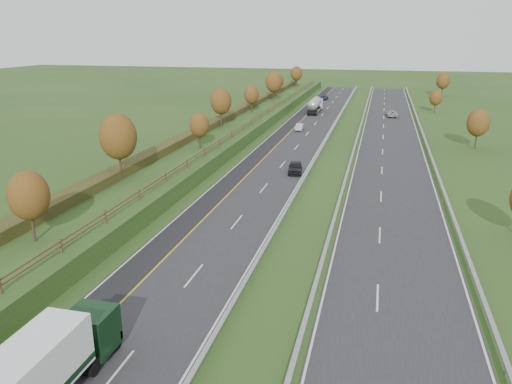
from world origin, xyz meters
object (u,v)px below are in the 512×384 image
at_px(road_tanker, 315,105).
at_px(car_dark_near, 295,167).
at_px(car_silver_mid, 300,127).
at_px(car_small_far, 324,97).
at_px(car_oncoming, 392,114).

xyz_separation_m(road_tanker, car_dark_near, (4.72, -55.57, -1.05)).
xyz_separation_m(car_silver_mid, car_small_far, (-0.86, 49.14, 0.02)).
bearing_deg(car_dark_near, car_oncoming, 68.49).
distance_m(car_dark_near, car_silver_mid, 31.64).
height_order(road_tanker, car_silver_mid, road_tanker).
bearing_deg(car_silver_mid, road_tanker, 89.80).
relative_size(car_dark_near, car_silver_mid, 1.16).
bearing_deg(car_small_far, car_dark_near, -83.74).
relative_size(road_tanker, car_small_far, 2.44).
relative_size(car_dark_near, car_small_far, 0.99).
xyz_separation_m(road_tanker, car_silver_mid, (0.21, -24.26, -1.18)).
distance_m(car_dark_near, car_small_far, 80.63).
relative_size(road_tanker, car_oncoming, 2.23).
bearing_deg(road_tanker, car_oncoming, -7.60).
bearing_deg(car_oncoming, car_silver_mid, 44.15).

